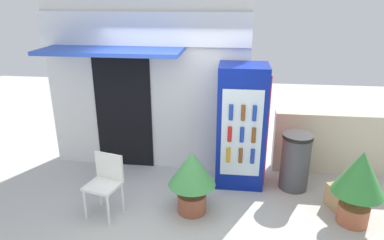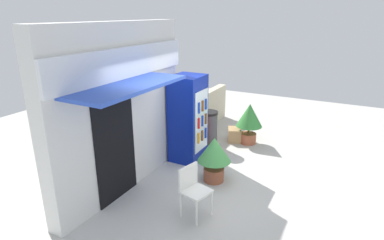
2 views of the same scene
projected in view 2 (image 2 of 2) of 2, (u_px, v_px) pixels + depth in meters
The scene contains 9 objects.
ground at pixel (208, 190), 6.20m from camera, with size 16.00×16.00×0.00m, color beige.
storefront_building at pixel (121, 108), 5.85m from camera, with size 3.50×1.17×3.16m.
drink_cooler at pixel (188, 119), 7.22m from camera, with size 0.78×0.73×2.00m.
plastic_chair at pixel (193, 187), 5.29m from camera, with size 0.53×0.51×0.88m.
potted_plant_near_shop at pixel (214, 154), 6.35m from camera, with size 0.68×0.68×0.95m.
potted_plant_curbside at pixel (249, 118), 8.20m from camera, with size 0.68×0.68×1.08m.
trash_bin at pixel (208, 129), 8.08m from camera, with size 0.48×0.48×0.94m.
stone_boundary_wall at pixel (204, 111), 9.27m from camera, with size 2.78×0.23×1.09m, color beige.
cardboard_box at pixel (234, 135), 8.51m from camera, with size 0.43×0.34×0.35m, color tan.
Camera 2 is at (-4.95, -2.24, 3.29)m, focal length 29.53 mm.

